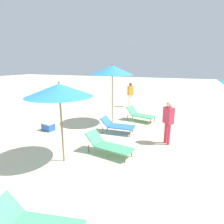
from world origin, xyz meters
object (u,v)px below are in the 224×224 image
at_px(lounger_farthest_shoreside, 140,114).
at_px(lounger_farthest_inland, 117,125).
at_px(cooler_box, 48,126).
at_px(umbrella_farthest, 112,70).
at_px(umbrella_second, 59,90).
at_px(person_walking_mid, 168,119).
at_px(person_walking_near, 130,92).
at_px(lounger_second_shoreside, 108,145).

distance_m(lounger_farthest_shoreside, lounger_farthest_inland, 2.08).
bearing_deg(cooler_box, lounger_farthest_inland, 17.79).
distance_m(umbrella_farthest, lounger_farthest_inland, 2.52).
relative_size(lounger_farthest_inland, cooler_box, 2.64).
distance_m(umbrella_second, person_walking_mid, 3.81).
bearing_deg(umbrella_farthest, person_walking_near, 95.15).
bearing_deg(umbrella_second, person_walking_mid, 43.77).
distance_m(lounger_farthest_shoreside, person_walking_mid, 2.93).
relative_size(person_walking_mid, cooler_box, 2.92).
relative_size(lounger_second_shoreside, person_walking_near, 0.98).
distance_m(umbrella_second, lounger_farthest_inland, 3.40).
relative_size(umbrella_second, cooler_box, 4.40).
xyz_separation_m(lounger_second_shoreside, lounger_farthest_shoreside, (-0.02, 3.95, 0.03)).
bearing_deg(lounger_farthest_inland, lounger_second_shoreside, -80.49).
bearing_deg(person_walking_near, cooler_box, 111.19).
distance_m(lounger_farthest_inland, cooler_box, 2.99).
relative_size(lounger_farthest_inland, person_walking_near, 0.86).
relative_size(lounger_farthest_shoreside, person_walking_mid, 0.96).
xyz_separation_m(umbrella_farthest, lounger_farthest_inland, (0.67, -1.04, -2.20)).
height_order(lounger_farthest_inland, person_walking_near, person_walking_near).
bearing_deg(cooler_box, lounger_farthest_shoreside, 41.81).
relative_size(lounger_second_shoreside, lounger_farthest_shoreside, 1.07).
relative_size(lounger_farthest_shoreside, lounger_farthest_inland, 1.06).
bearing_deg(umbrella_farthest, person_walking_mid, -26.79).
bearing_deg(lounger_second_shoreside, person_walking_near, 110.25).
height_order(lounger_farthest_shoreside, cooler_box, lounger_farthest_shoreside).
xyz_separation_m(lounger_farthest_inland, cooler_box, (-2.84, -0.91, -0.16)).
distance_m(umbrella_second, cooler_box, 3.57).
xyz_separation_m(person_walking_mid, cooler_box, (-4.91, -0.58, -0.76)).
bearing_deg(cooler_box, person_walking_mid, 6.69).
bearing_deg(lounger_farthest_shoreside, umbrella_farthest, -127.53).
bearing_deg(umbrella_second, person_walking_near, 93.42).
bearing_deg(lounger_farthest_shoreside, person_walking_mid, -44.57).
bearing_deg(lounger_second_shoreside, lounger_farthest_shoreside, 98.28).
xyz_separation_m(umbrella_farthest, person_walking_mid, (2.74, -1.38, -1.59)).
distance_m(umbrella_second, lounger_second_shoreside, 2.26).
distance_m(umbrella_second, person_walking_near, 7.83).
xyz_separation_m(lounger_farthest_shoreside, person_walking_mid, (1.62, -2.37, 0.60)).
relative_size(umbrella_second, umbrella_farthest, 0.84).
relative_size(umbrella_second, lounger_farthest_shoreside, 1.57).
height_order(umbrella_second, person_walking_mid, umbrella_second).
distance_m(lounger_second_shoreside, lounger_farthest_inland, 1.97).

